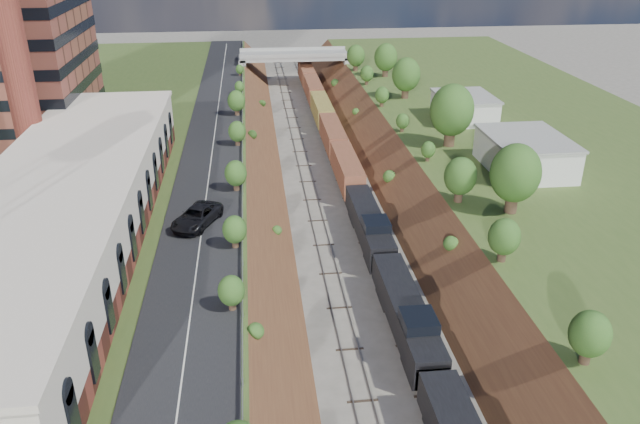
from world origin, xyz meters
TOP-DOWN VIEW (x-y plane):
  - platform_left at (-33.00, 60.00)m, footprint 44.00×180.00m
  - platform_right at (33.00, 60.00)m, footprint 44.00×180.00m
  - embankment_left at (-11.00, 60.00)m, footprint 10.00×180.00m
  - embankment_right at (11.00, 60.00)m, footprint 10.00×180.00m
  - rail_left_track at (-2.60, 60.00)m, footprint 1.58×180.00m
  - rail_right_track at (2.60, 60.00)m, footprint 1.58×180.00m
  - road at (-15.50, 60.00)m, footprint 8.00×180.00m
  - guardrail at (-11.40, 59.80)m, footprint 0.10×171.00m
  - commercial_building at (-28.00, 38.00)m, footprint 14.30×62.30m
  - smokestack at (-36.00, 56.00)m, footprint 3.20×3.20m
  - overpass at (0.00, 122.00)m, footprint 24.50×8.30m
  - white_building_near at (23.50, 52.00)m, footprint 9.00×12.00m
  - white_building_far at (23.00, 74.00)m, footprint 8.00×10.00m
  - tree_right_large at (17.00, 40.00)m, footprint 5.25×5.25m
  - tree_left_crest at (-11.80, 20.00)m, footprint 2.45×2.45m
  - freight_train at (2.60, 67.22)m, footprint 2.80×128.37m
  - suv at (-15.99, 40.34)m, footprint 5.62×7.45m

SIDE VIEW (x-z plane):
  - embankment_left at x=-11.00m, z-range -5.00..5.00m
  - embankment_right at x=11.00m, z-range -5.00..5.00m
  - rail_left_track at x=-2.60m, z-range 0.00..0.18m
  - rail_right_track at x=2.60m, z-range 0.00..0.18m
  - freight_train at x=2.60m, z-range 0.17..4.72m
  - platform_left at x=-33.00m, z-range 0.00..5.00m
  - platform_right at x=33.00m, z-range 0.00..5.00m
  - overpass at x=0.00m, z-range 1.22..8.62m
  - road at x=-15.50m, z-range 5.00..5.10m
  - guardrail at x=-11.40m, z-range 5.20..5.90m
  - suv at x=-15.99m, z-range 5.10..6.98m
  - white_building_far at x=23.00m, z-range 5.00..8.60m
  - white_building_near at x=23.50m, z-range 5.00..9.00m
  - tree_left_crest at x=-11.80m, z-range 5.26..8.82m
  - commercial_building at x=-28.00m, z-range 5.01..12.01m
  - tree_right_large at x=17.00m, z-range 5.58..13.19m
  - smokestack at x=-36.00m, z-range 5.00..45.00m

